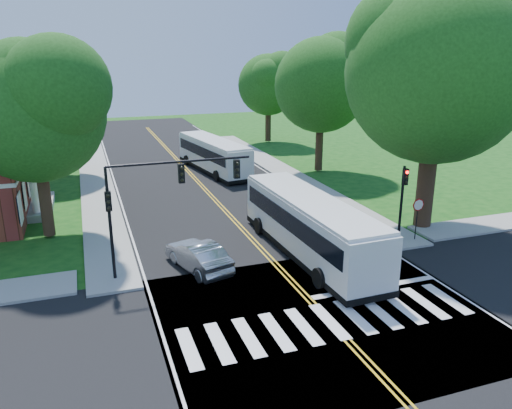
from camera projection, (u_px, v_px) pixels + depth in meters
name	position (u px, v px, depth m)	size (l,w,h in m)	color
ground	(324.00, 316.00, 21.40)	(140.00, 140.00, 0.00)	#114511
road	(216.00, 201.00, 37.61)	(14.00, 96.00, 0.01)	black
cross_road	(324.00, 316.00, 21.40)	(60.00, 12.00, 0.01)	black
center_line	(203.00, 187.00, 41.21)	(0.36, 70.00, 0.01)	gold
edge_line_w	(119.00, 195.00, 39.06)	(0.12, 70.00, 0.01)	silver
edge_line_e	(280.00, 180.00, 43.36)	(0.12, 70.00, 0.01)	silver
crosswalk	(329.00, 321.00, 20.95)	(12.60, 3.00, 0.01)	silver
stop_bar	(374.00, 287.00, 23.95)	(6.60, 0.40, 0.01)	silver
sidewalk_nw	(97.00, 186.00, 41.27)	(2.60, 40.00, 0.15)	gray
sidewalk_ne	(283.00, 171.00, 46.52)	(2.60, 40.00, 0.15)	gray
tree_ne_big	(438.00, 73.00, 29.22)	(10.80, 10.80, 14.91)	#2F2113
tree_west_near	(34.00, 112.00, 28.13)	(8.00, 8.00, 11.40)	#2F2113
tree_west_far	(54.00, 97.00, 42.86)	(7.60, 7.60, 10.67)	#2F2113
tree_east_mid	(321.00, 85.00, 44.31)	(8.40, 8.40, 11.93)	#2F2113
tree_east_far	(268.00, 85.00, 59.34)	(7.20, 7.20, 10.34)	#2F2113
signal_nw	(158.00, 192.00, 24.04)	(7.15, 0.46, 5.66)	black
signal_ne	(403.00, 193.00, 28.91)	(0.30, 0.46, 4.40)	black
stop_sign	(418.00, 209.00, 29.03)	(0.76, 0.08, 2.53)	black
bus_lead	(310.00, 225.00, 27.25)	(3.35, 12.67, 3.26)	silver
bus_follow	(213.00, 155.00, 46.25)	(4.28, 11.82, 2.99)	silver
hatchback	(198.00, 256.00, 25.67)	(1.61, 4.62, 1.52)	#AEB1B5
suv	(314.00, 203.00, 34.69)	(2.35, 5.09, 1.42)	#AFB1B6
dark_sedan	(289.00, 191.00, 38.05)	(1.69, 4.17, 1.21)	black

